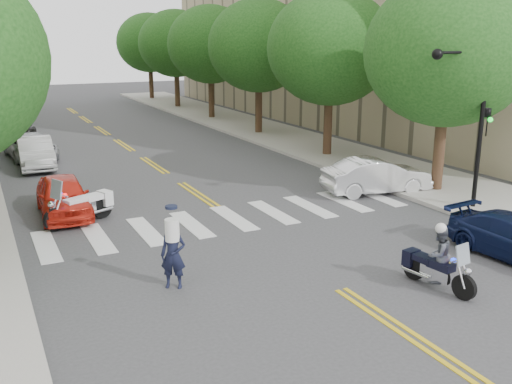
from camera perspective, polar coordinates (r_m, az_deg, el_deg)
ground at (r=14.56m, az=8.48°, el=-9.63°), size 140.00×140.00×0.00m
sidewalk_right at (r=37.48m, az=1.22°, el=6.00°), size 5.00×60.00×0.15m
tree_r_0 at (r=23.53m, az=18.61°, el=13.18°), size 6.40×6.40×8.45m
tree_r_1 at (r=29.76m, az=7.44°, el=14.09°), size 6.40×6.40×8.45m
tree_r_2 at (r=36.68m, az=0.27°, el=14.40°), size 6.40×6.40×8.45m
tree_r_3 at (r=43.97m, az=-4.59°, el=14.49°), size 6.40×6.40×8.45m
tree_r_4 at (r=51.47m, az=-8.05°, el=14.49°), size 6.40×6.40×8.45m
tree_r_5 at (r=59.10m, az=-10.62°, el=14.46°), size 6.40×6.40×8.45m
traffic_signal_pole at (r=21.14m, az=20.88°, el=7.83°), size 2.82×0.42×6.00m
motorcycle_police at (r=14.91m, az=17.61°, el=-6.40°), size 0.79×2.11×1.72m
motorcycle_parked at (r=20.07m, az=-16.77°, el=-1.34°), size 2.45×1.35×1.67m
officer_standing at (r=14.35m, az=-8.28°, el=-6.26°), size 0.75×0.68×1.73m
convertible at (r=23.33m, az=11.95°, el=1.59°), size 4.53×2.25×1.43m
parked_car_a at (r=21.09m, az=-18.74°, el=-0.38°), size 1.81×4.18×1.40m
parked_car_b at (r=29.34m, az=-21.17°, el=3.67°), size 1.69×4.44×1.45m
parked_car_c at (r=31.81m, az=-21.62°, el=4.29°), size 2.56×4.74×1.27m
parked_car_d at (r=39.43m, az=-22.93°, el=6.17°), size 2.22×4.88×1.38m
parked_car_e at (r=40.69m, az=-22.86°, el=6.28°), size 1.48×3.52×1.19m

